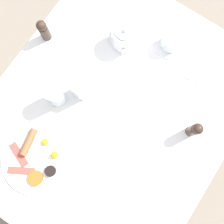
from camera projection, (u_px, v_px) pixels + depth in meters
ground_plane at (112, 131)px, 1.84m from camera, size 8.00×8.00×0.00m
table at (112, 115)px, 1.18m from camera, size 0.99×1.20×0.73m
breakfast_plate at (37, 158)px, 1.08m from camera, size 0.29×0.29×0.04m
teapot_near at (124, 36)px, 1.13m from camera, size 0.11×0.18×0.12m
teacup_with_saucer_left at (171, 42)px, 1.15m from camera, size 0.14×0.14×0.07m
water_glass_tall at (55, 95)px, 1.07m from camera, size 0.07×0.07×0.14m
water_glass_short at (81, 88)px, 1.08m from camera, size 0.07×0.07×0.13m
pepper_grinder at (195, 130)px, 1.05m from camera, size 0.04×0.04×0.12m
salt_grinder at (44, 30)px, 1.12m from camera, size 0.04×0.04×0.12m
fork_by_plate at (191, 80)px, 1.15m from camera, size 0.17×0.02×0.00m
knife_by_plate at (130, 176)px, 1.07m from camera, size 0.17×0.13×0.00m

